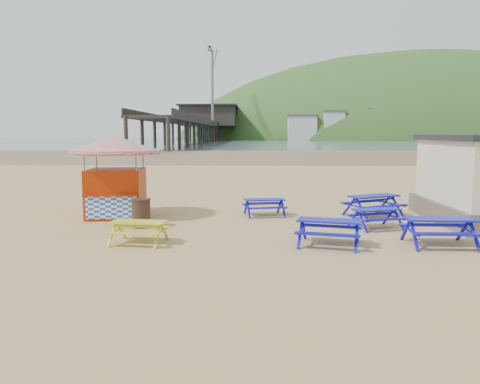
{
  "coord_description": "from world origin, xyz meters",
  "views": [
    {
      "loc": [
        0.19,
        -15.99,
        3.22
      ],
      "look_at": [
        -0.27,
        1.5,
        1.0
      ],
      "focal_mm": 35.0,
      "sensor_mm": 36.0,
      "label": 1
    }
  ],
  "objects_px": {
    "picnic_table_yellow": "(139,232)",
    "ice_cream_kiosk": "(115,166)",
    "picnic_table_blue_a": "(264,207)",
    "litter_bin": "(141,213)"
  },
  "relations": [
    {
      "from": "picnic_table_blue_a",
      "to": "litter_bin",
      "type": "distance_m",
      "value": 4.88
    },
    {
      "from": "picnic_table_yellow",
      "to": "ice_cream_kiosk",
      "type": "bearing_deg",
      "value": 120.95
    },
    {
      "from": "picnic_table_blue_a",
      "to": "picnic_table_yellow",
      "type": "xyz_separation_m",
      "value": [
        -3.8,
        -4.7,
        0.0
      ]
    },
    {
      "from": "picnic_table_blue_a",
      "to": "ice_cream_kiosk",
      "type": "height_order",
      "value": "ice_cream_kiosk"
    },
    {
      "from": "picnic_table_yellow",
      "to": "ice_cream_kiosk",
      "type": "relative_size",
      "value": 0.45
    },
    {
      "from": "picnic_table_yellow",
      "to": "litter_bin",
      "type": "bearing_deg",
      "value": 108.8
    },
    {
      "from": "picnic_table_blue_a",
      "to": "ice_cream_kiosk",
      "type": "relative_size",
      "value": 0.47
    },
    {
      "from": "ice_cream_kiosk",
      "to": "litter_bin",
      "type": "height_order",
      "value": "ice_cream_kiosk"
    },
    {
      "from": "picnic_table_yellow",
      "to": "litter_bin",
      "type": "xyz_separation_m",
      "value": [
        -0.48,
        2.35,
        0.17
      ]
    },
    {
      "from": "picnic_table_blue_a",
      "to": "picnic_table_yellow",
      "type": "distance_m",
      "value": 6.04
    }
  ]
}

